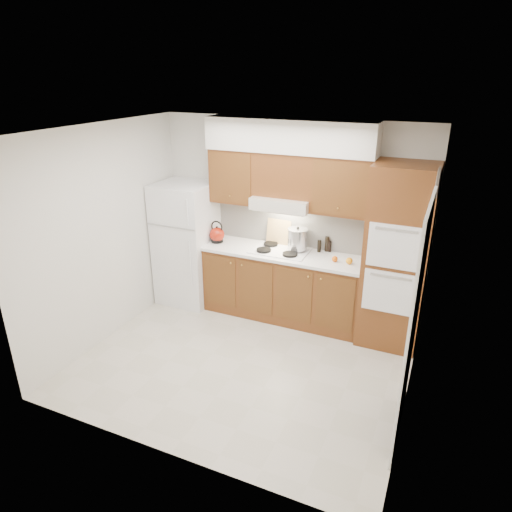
{
  "coord_description": "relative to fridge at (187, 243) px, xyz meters",
  "views": [
    {
      "loc": [
        1.92,
        -3.99,
        3.13
      ],
      "look_at": [
        -0.04,
        0.45,
        1.15
      ],
      "focal_mm": 32.0,
      "sensor_mm": 36.0,
      "label": 1
    }
  ],
  "objects": [
    {
      "name": "range_hood",
      "position": [
        1.38,
        0.13,
        0.71
      ],
      "size": [
        0.75,
        0.45,
        0.15
      ],
      "primitive_type": "cube",
      "color": "silver",
      "rests_on": "wall_back"
    },
    {
      "name": "stock_pot",
      "position": [
        1.58,
        0.16,
        0.24
      ],
      "size": [
        0.31,
        0.31,
        0.26
      ],
      "primitive_type": "cylinder",
      "rotation": [
        0.0,
        0.0,
        0.25
      ],
      "color": "silver",
      "rests_on": "cooktop"
    },
    {
      "name": "base_cabinets",
      "position": [
        1.43,
        0.06,
        -0.41
      ],
      "size": [
        2.11,
        0.6,
        0.9
      ],
      "primitive_type": "cube",
      "color": "brown",
      "rests_on": "floor"
    },
    {
      "name": "upper_cab_right",
      "position": [
        2.12,
        0.19,
        0.99
      ],
      "size": [
        0.73,
        0.33,
        0.7
      ],
      "primitive_type": "cube",
      "color": "brown",
      "rests_on": "wall_back"
    },
    {
      "name": "upper_cab_left",
      "position": [
        0.69,
        0.19,
        0.99
      ],
      "size": [
        0.63,
        0.33,
        0.7
      ],
      "primitive_type": "cube",
      "color": "brown",
      "rests_on": "wall_back"
    },
    {
      "name": "orange_far",
      "position": [
        2.13,
        0.0,
        0.12
      ],
      "size": [
        0.09,
        0.09,
        0.07
      ],
      "primitive_type": "sphere",
      "rotation": [
        0.0,
        0.0,
        0.33
      ],
      "color": "orange",
      "rests_on": "countertop"
    },
    {
      "name": "wall_left",
      "position": [
        -0.4,
        -1.14,
        0.44
      ],
      "size": [
        0.02,
        3.0,
        2.6
      ],
      "primitive_type": "cube",
      "color": "silver",
      "rests_on": "floor"
    },
    {
      "name": "wall_clock",
      "position": [
        3.19,
        -0.59,
        1.29
      ],
      "size": [
        0.02,
        0.3,
        0.3
      ],
      "primitive_type": "cylinder",
      "rotation": [
        0.0,
        1.57,
        0.0
      ],
      "color": "#3F3833",
      "rests_on": "wall_right"
    },
    {
      "name": "wall_right",
      "position": [
        3.21,
        -1.14,
        0.44
      ],
      "size": [
        0.02,
        3.0,
        2.6
      ],
      "primitive_type": "cube",
      "color": "silver",
      "rests_on": "floor"
    },
    {
      "name": "cooktop",
      "position": [
        1.38,
        0.07,
        0.09
      ],
      "size": [
        0.74,
        0.5,
        0.01
      ],
      "primitive_type": "cube",
      "color": "white",
      "rests_on": "countertop"
    },
    {
      "name": "kettle",
      "position": [
        0.48,
        0.02,
        0.19
      ],
      "size": [
        0.2,
        0.2,
        0.2
      ],
      "primitive_type": "sphere",
      "rotation": [
        0.0,
        0.0,
        -0.0
      ],
      "color": "maroon",
      "rests_on": "countertop"
    },
    {
      "name": "condiment_a",
      "position": [
        1.94,
        0.31,
        0.18
      ],
      "size": [
        0.07,
        0.07,
        0.2
      ],
      "primitive_type": "cylinder",
      "rotation": [
        0.0,
        0.0,
        -0.32
      ],
      "color": "black",
      "rests_on": "countertop"
    },
    {
      "name": "wall_back",
      "position": [
        1.41,
        0.36,
        0.44
      ],
      "size": [
        3.6,
        0.02,
        2.6
      ],
      "primitive_type": "cube",
      "color": "silver",
      "rests_on": "floor"
    },
    {
      "name": "orange_near",
      "position": [
        2.31,
        0.0,
        0.12
      ],
      "size": [
        0.09,
        0.09,
        0.08
      ],
      "primitive_type": "sphere",
      "rotation": [
        0.0,
        0.0,
        0.14
      ],
      "color": "#FF9B0D",
      "rests_on": "countertop"
    },
    {
      "name": "ceiling",
      "position": [
        1.41,
        -1.14,
        1.74
      ],
      "size": [
        3.6,
        3.6,
        0.0
      ],
      "primitive_type": "plane",
      "color": "white",
      "rests_on": "wall_back"
    },
    {
      "name": "soffit",
      "position": [
        1.43,
        0.18,
        1.54
      ],
      "size": [
        2.13,
        0.36,
        0.4
      ],
      "primitive_type": "cube",
      "color": "silver",
      "rests_on": "wall_back"
    },
    {
      "name": "cutting_board",
      "position": [
        1.27,
        0.31,
        0.28
      ],
      "size": [
        0.33,
        0.11,
        0.44
      ],
      "primitive_type": "cube",
      "rotation": [
        -0.21,
        0.0,
        0.0
      ],
      "color": "tan",
      "rests_on": "countertop"
    },
    {
      "name": "floor",
      "position": [
        1.41,
        -1.14,
        -0.86
      ],
      "size": [
        3.6,
        3.6,
        0.0
      ],
      "primitive_type": "plane",
      "color": "beige",
      "rests_on": "ground"
    },
    {
      "name": "condiment_b",
      "position": [
        1.86,
        0.24,
        0.16
      ],
      "size": [
        0.06,
        0.06,
        0.16
      ],
      "primitive_type": "cylinder",
      "rotation": [
        0.0,
        0.0,
        0.18
      ],
      "color": "black",
      "rests_on": "countertop"
    },
    {
      "name": "upper_cab_over_hood",
      "position": [
        1.38,
        0.19,
        1.06
      ],
      "size": [
        0.75,
        0.33,
        0.55
      ],
      "primitive_type": "cube",
      "color": "brown",
      "rests_on": "range_hood"
    },
    {
      "name": "backsplash",
      "position": [
        1.43,
        0.34,
        0.36
      ],
      "size": [
        2.11,
        0.03,
        0.56
      ],
      "primitive_type": "cube",
      "color": "white",
      "rests_on": "countertop"
    },
    {
      "name": "countertop",
      "position": [
        1.43,
        0.05,
        0.06
      ],
      "size": [
        2.13,
        0.62,
        0.04
      ],
      "primitive_type": "cube",
      "color": "white",
      "rests_on": "base_cabinets"
    },
    {
      "name": "condiment_c",
      "position": [
        1.97,
        0.31,
        0.15
      ],
      "size": [
        0.06,
        0.06,
        0.14
      ],
      "primitive_type": "cylinder",
      "rotation": [
        0.0,
        0.0,
        0.17
      ],
      "color": "black",
      "rests_on": "countertop"
    },
    {
      "name": "doorway",
      "position": [
        3.19,
        -1.49,
        0.19
      ],
      "size": [
        0.02,
        0.9,
        2.1
      ],
      "primitive_type": "cube",
      "color": "black",
      "rests_on": "floor"
    },
    {
      "name": "fridge",
      "position": [
        0.0,
        0.0,
        0.0
      ],
      "size": [
        0.75,
        0.72,
        1.72
      ],
      "primitive_type": "cube",
      "color": "white",
      "rests_on": "floor"
    },
    {
      "name": "oven_cabinet",
      "position": [
        2.85,
        0.03,
        0.24
      ],
      "size": [
        0.7,
        0.65,
        2.2
      ],
      "primitive_type": "cube",
      "color": "brown",
      "rests_on": "floor"
    }
  ]
}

